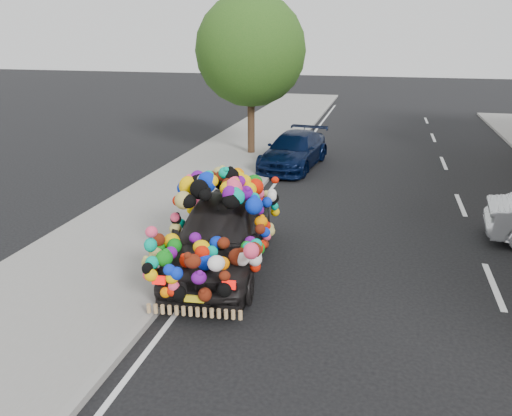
# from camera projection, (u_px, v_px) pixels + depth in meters

# --- Properties ---
(ground) EXTENTS (100.00, 100.00, 0.00)m
(ground) POSITION_uv_depth(u_px,v_px,m) (310.00, 266.00, 10.54)
(ground) COLOR black
(ground) RESTS_ON ground
(sidewalk) EXTENTS (4.00, 60.00, 0.12)m
(sidewalk) POSITION_uv_depth(u_px,v_px,m) (125.00, 243.00, 11.52)
(sidewalk) COLOR gray
(sidewalk) RESTS_ON ground
(kerb) EXTENTS (0.15, 60.00, 0.13)m
(kerb) POSITION_uv_depth(u_px,v_px,m) (205.00, 252.00, 11.07)
(kerb) COLOR gray
(kerb) RESTS_ON ground
(lane_markings) EXTENTS (6.00, 50.00, 0.01)m
(lane_markings) POSITION_uv_depth(u_px,v_px,m) (494.00, 286.00, 9.70)
(lane_markings) COLOR silver
(lane_markings) RESTS_ON ground
(tree_near_sidewalk) EXTENTS (4.20, 4.20, 6.13)m
(tree_near_sidewalk) POSITION_uv_depth(u_px,v_px,m) (251.00, 51.00, 18.78)
(tree_near_sidewalk) COLOR #332114
(tree_near_sidewalk) RESTS_ON ground
(plush_art_car) EXTENTS (2.59, 4.74, 2.13)m
(plush_art_car) POSITION_uv_depth(u_px,v_px,m) (220.00, 219.00, 10.13)
(plush_art_car) COLOR black
(plush_art_car) RESTS_ON ground
(navy_sedan) EXTENTS (2.25, 4.45, 1.24)m
(navy_sedan) POSITION_uv_depth(u_px,v_px,m) (294.00, 150.00, 18.12)
(navy_sedan) COLOR black
(navy_sedan) RESTS_ON ground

